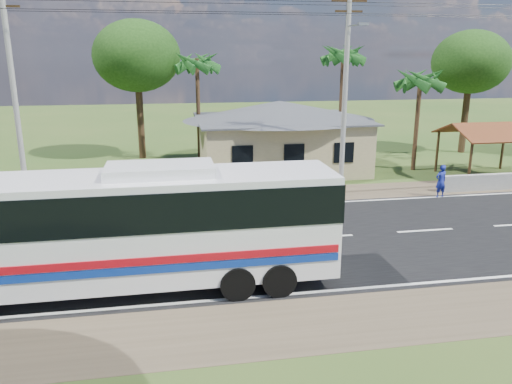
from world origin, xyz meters
TOP-DOWN VIEW (x-y plane):
  - ground at (0.00, 0.00)m, footprint 120.00×120.00m
  - road at (0.00, 0.00)m, footprint 120.00×16.00m
  - house at (1.00, 13.00)m, footprint 12.40×10.00m
  - waiting_shed at (13.00, 8.50)m, footprint 5.20×4.48m
  - concrete_barrier at (12.00, 5.60)m, footprint 7.00×0.30m
  - utility_poles at (2.67, 6.49)m, footprint 32.80×2.22m
  - palm_near at (9.50, 11.00)m, footprint 2.80×2.80m
  - palm_mid at (6.00, 15.50)m, footprint 2.80×2.80m
  - palm_far at (-4.00, 16.00)m, footprint 2.80×2.80m
  - tree_behind_house at (-8.00, 18.00)m, footprint 6.00×6.00m
  - tree_behind_shed at (16.00, 16.00)m, footprint 5.60×5.60m
  - coach_bus at (-7.43, -3.48)m, footprint 13.02×2.89m
  - motorcycle at (-0.64, 6.30)m, footprint 2.06×1.05m
  - person at (7.81, 4.71)m, footprint 0.70×0.53m

SIDE VIEW (x-z plane):
  - ground at x=0.00m, z-range 0.00..0.00m
  - road at x=0.00m, z-range -0.01..0.02m
  - concrete_barrier at x=12.00m, z-range 0.00..0.90m
  - motorcycle at x=-0.64m, z-range 0.00..1.03m
  - person at x=7.81m, z-range 0.00..1.74m
  - coach_bus at x=-7.43m, z-range 0.29..4.33m
  - house at x=1.00m, z-range 0.14..5.14m
  - waiting_shed at x=13.00m, z-range 1.05..4.40m
  - palm_near at x=9.50m, z-range 2.36..9.06m
  - utility_poles at x=2.67m, z-range 0.27..11.27m
  - palm_far at x=-4.00m, z-range 2.83..10.53m
  - tree_behind_shed at x=16.00m, z-range 2.17..11.19m
  - tree_behind_house at x=-8.00m, z-range 2.31..11.92m
  - palm_mid at x=6.00m, z-range 3.06..11.26m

